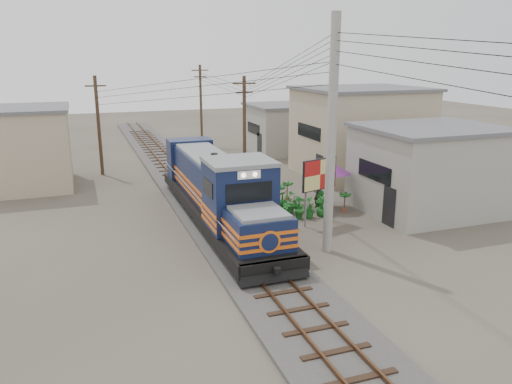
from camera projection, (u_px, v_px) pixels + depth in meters
name	position (u px, v px, depth m)	size (l,w,h in m)	color
ground	(248.00, 257.00, 21.33)	(120.00, 120.00, 0.00)	#473F35
ballast	(195.00, 196.00, 30.39)	(3.60, 70.00, 0.16)	#595651
track	(195.00, 193.00, 30.34)	(1.15, 70.00, 0.12)	#51331E
locomotive	(218.00, 191.00, 25.16)	(2.88, 15.68, 3.89)	black
utility_pole_main	(331.00, 138.00, 20.69)	(0.40, 0.40, 10.00)	#9E9B93
wooden_pole_mid	(244.00, 125.00, 34.53)	(1.60, 0.24, 7.00)	#4C3826
wooden_pole_far	(201.00, 103.00, 47.27)	(1.60, 0.24, 7.50)	#4C3826
wooden_pole_left	(99.00, 124.00, 35.08)	(1.60, 0.24, 7.00)	#4C3826
power_lines	(195.00, 70.00, 27.00)	(9.65, 19.00, 3.30)	black
shophouse_front	(430.00, 169.00, 27.16)	(7.35, 6.30, 4.70)	gray
shophouse_mid	(360.00, 131.00, 35.46)	(8.40, 7.35, 6.20)	tan
shophouse_back	(285.00, 128.00, 44.32)	(6.30, 6.30, 4.20)	gray
shophouse_left	(20.00, 148.00, 31.92)	(6.30, 6.30, 5.20)	tan
billboard	(319.00, 176.00, 24.93)	(2.13, 0.78, 3.39)	#99999E
market_umbrella	(331.00, 168.00, 27.73)	(2.77, 2.77, 2.58)	black
vendor	(318.00, 195.00, 28.10)	(0.55, 0.36, 1.51)	black
plant_nursery	(296.00, 204.00, 27.11)	(3.34, 3.35, 1.11)	#1C6521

